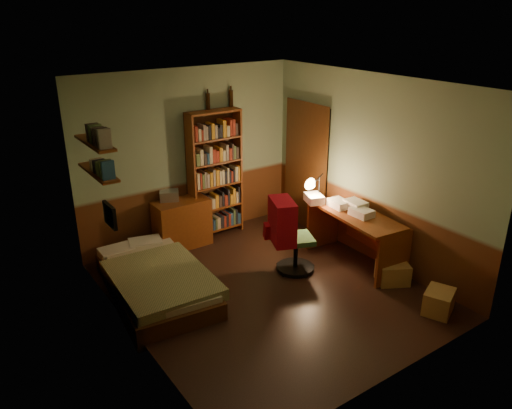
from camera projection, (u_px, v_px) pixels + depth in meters
floor at (267, 290)px, 6.42m from camera, size 3.50×4.00×0.02m
ceiling at (269, 83)px, 5.44m from camera, size 3.50×4.00×0.02m
wall_back at (189, 156)px, 7.46m from camera, size 3.50×0.02×2.60m
wall_left at (126, 231)px, 4.99m from camera, size 0.02×4.00×2.60m
wall_right at (371, 169)px, 6.86m from camera, size 0.02×4.00×2.60m
wall_front at (402, 262)px, 4.40m from camera, size 3.50×0.02×2.60m
doorway at (307, 167)px, 7.94m from camera, size 0.06×0.90×2.00m
door_trim at (305, 168)px, 7.92m from camera, size 0.02×0.98×2.08m
bed at (155, 272)px, 6.26m from camera, size 1.25×2.06×0.58m
dresser at (182, 223)px, 7.46m from camera, size 0.82×0.42×0.73m
mini_stereo at (169, 195)px, 7.33m from camera, size 0.34×0.31×0.15m
bookshelf at (215, 175)px, 7.64m from camera, size 0.85×0.27×1.97m
bottle_left at (208, 101)px, 7.30m from camera, size 0.08×0.08×0.24m
bottle_right at (231, 98)px, 7.51m from camera, size 0.08×0.08×0.25m
desk at (356, 239)px, 6.95m from camera, size 0.72×1.45×0.75m
paper_stack at (314, 198)px, 7.19m from camera, size 0.31×0.36×0.12m
desk_lamp at (319, 182)px, 7.19m from camera, size 0.18×0.18×0.55m
office_chair at (296, 238)px, 6.72m from camera, size 0.62×0.59×0.98m
red_jacket at (292, 187)px, 6.27m from camera, size 0.31×0.52×0.59m
wall_shelf_lower at (98, 172)px, 5.78m from camera, size 0.20×0.90×0.03m
wall_shelf_upper at (95, 143)px, 5.65m from camera, size 0.20×0.90×0.03m
framed_picture at (110, 215)px, 5.49m from camera, size 0.04×0.32×0.26m
cardboard_box_a at (439, 302)px, 5.90m from camera, size 0.47×0.43×0.28m
cardboard_box_b at (393, 273)px, 6.54m from camera, size 0.50×0.47×0.27m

